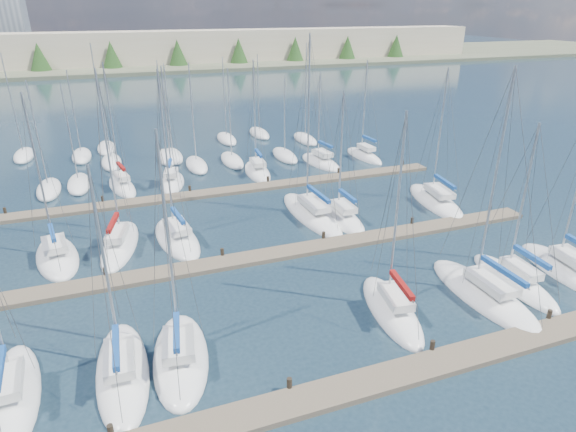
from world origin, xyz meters
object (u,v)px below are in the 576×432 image
object	(u,v)px
sailboat_b	(122,372)
sailboat_e	(484,294)
sailboat_g	(565,269)
sailboat_a	(13,394)
sailboat_f	(514,281)
sailboat_j	(177,238)
sailboat_k	(311,214)
sailboat_p	(257,171)
sailboat_d	(392,310)
sailboat_r	(364,156)
sailboat_l	(341,217)
sailboat_h	(57,257)
sailboat_c	(181,357)
sailboat_n	(122,186)
sailboat_i	(120,245)
sailboat_q	(321,162)
sailboat_m	(435,201)
sailboat_o	(172,182)

from	to	relation	value
sailboat_b	sailboat_e	bearing A→B (deg)	0.12
sailboat_g	sailboat_a	xyz separation A→B (m)	(-34.08, 0.12, -0.00)
sailboat_f	sailboat_j	size ratio (longest dim) A/B	0.83
sailboat_e	sailboat_k	size ratio (longest dim) A/B	0.94
sailboat_p	sailboat_a	bearing A→B (deg)	-121.63
sailboat_e	sailboat_d	bearing A→B (deg)	175.11
sailboat_a	sailboat_r	distance (m)	44.70
sailboat_l	sailboat_h	distance (m)	22.47
sailboat_c	sailboat_f	world-z (taller)	sailboat_c
sailboat_g	sailboat_a	distance (m)	34.08
sailboat_n	sailboat_l	size ratio (longest dim) A/B	1.12
sailboat_a	sailboat_l	bearing A→B (deg)	25.48
sailboat_i	sailboat_b	bearing A→B (deg)	-79.41
sailboat_n	sailboat_j	world-z (taller)	sailboat_j
sailboat_q	sailboat_m	size ratio (longest dim) A/B	0.85
sailboat_a	sailboat_p	world-z (taller)	sailboat_p
sailboat_n	sailboat_j	xyz separation A→B (m)	(3.49, -13.81, -0.02)
sailboat_q	sailboat_m	world-z (taller)	sailboat_m
sailboat_f	sailboat_i	bearing A→B (deg)	152.38
sailboat_e	sailboat_l	distance (m)	14.27
sailboat_o	sailboat_b	size ratio (longest dim) A/B	1.08
sailboat_k	sailboat_b	distance (m)	22.27
sailboat_r	sailboat_k	xyz separation A→B (m)	(-12.80, -14.04, -0.01)
sailboat_g	sailboat_k	xyz separation A→B (m)	(-12.75, 14.94, -0.00)
sailboat_n	sailboat_l	distance (m)	22.69
sailboat_m	sailboat_k	bearing A→B (deg)	-176.83
sailboat_o	sailboat_f	distance (m)	33.07
sailboat_n	sailboat_o	bearing A→B (deg)	-18.11
sailboat_i	sailboat_q	size ratio (longest dim) A/B	1.26
sailboat_c	sailboat_m	xyz separation A→B (m)	(25.58, 13.68, -0.01)
sailboat_f	sailboat_p	xyz separation A→B (m)	(-9.32, 27.76, 0.00)
sailboat_l	sailboat_q	bearing A→B (deg)	72.90
sailboat_a	sailboat_p	size ratio (longest dim) A/B	0.89
sailboat_a	sailboat_b	size ratio (longest dim) A/B	0.98
sailboat_l	sailboat_b	distance (m)	22.92
sailboat_b	sailboat_h	world-z (taller)	sailboat_h
sailboat_c	sailboat_n	bearing A→B (deg)	101.27
sailboat_p	sailboat_c	bearing A→B (deg)	-109.63
sailboat_n	sailboat_r	world-z (taller)	sailboat_n
sailboat_g	sailboat_f	bearing A→B (deg)	-173.55
sailboat_o	sailboat_k	size ratio (longest dim) A/B	0.79
sailboat_d	sailboat_h	world-z (taller)	sailboat_d
sailboat_j	sailboat_p	bearing A→B (deg)	44.72
sailboat_o	sailboat_h	size ratio (longest dim) A/B	0.99
sailboat_n	sailboat_g	bearing A→B (deg)	-55.93
sailboat_q	sailboat_h	distance (m)	30.81
sailboat_n	sailboat_h	world-z (taller)	sailboat_n
sailboat_e	sailboat_i	bearing A→B (deg)	144.59
sailboat_g	sailboat_r	world-z (taller)	sailboat_g
sailboat_a	sailboat_c	distance (m)	7.77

